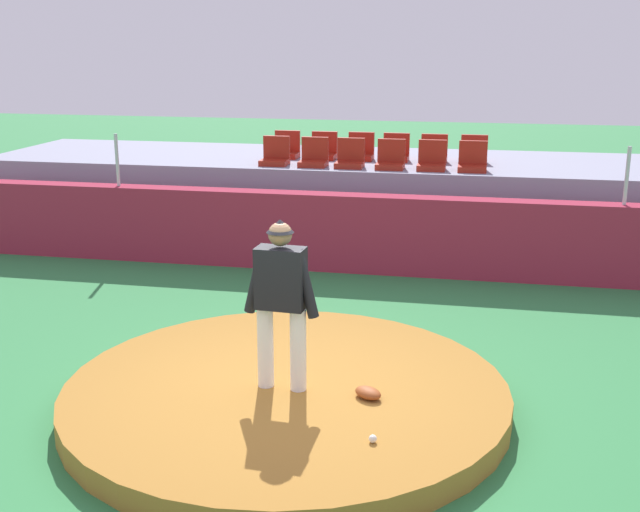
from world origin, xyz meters
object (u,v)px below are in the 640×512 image
object	(u,v)px
stadium_chair_9	(396,152)
stadium_chair_1	(314,157)
stadium_chair_11	(474,154)
baseball	(373,439)
fielding_glove	(368,393)
stadium_chair_3	(391,159)
stadium_chair_10	(434,154)
stadium_chair_4	(432,161)
pitcher	(281,292)
stadium_chair_6	(286,149)
stadium_chair_7	(324,150)
stadium_chair_5	(472,162)
stadium_chair_2	(350,158)
stadium_chair_0	(275,156)
stadium_chair_8	(361,151)

from	to	relation	value
stadium_chair_9	stadium_chair_1	bearing A→B (deg)	33.66
stadium_chair_11	baseball	bearing A→B (deg)	85.18
fielding_glove	stadium_chair_3	xyz separation A→B (m)	(-0.54, 6.50, 1.38)
stadium_chair_9	stadium_chair_10	bearing A→B (deg)	177.73
stadium_chair_4	stadium_chair_10	bearing A→B (deg)	-88.82
pitcher	stadium_chair_3	xyz separation A→B (m)	(0.36, 6.43, 0.41)
stadium_chair_6	stadium_chair_9	distance (m)	2.08
baseball	fielding_glove	bearing A→B (deg)	100.65
stadium_chair_11	pitcher	bearing A→B (deg)	76.43
stadium_chair_1	stadium_chair_9	size ratio (longest dim) A/B	1.00
pitcher	stadium_chair_7	distance (m)	7.42
stadium_chair_5	stadium_chair_1	bearing A→B (deg)	0.13
stadium_chair_6	stadium_chair_7	distance (m)	0.73
stadium_chair_2	stadium_chair_5	bearing A→B (deg)	-179.73
stadium_chair_1	stadium_chair_6	distance (m)	1.17
stadium_chair_0	stadium_chair_7	bearing A→B (deg)	-129.36
stadium_chair_6	pitcher	bearing A→B (deg)	103.23
fielding_glove	stadium_chair_11	world-z (taller)	stadium_chair_11
fielding_glove	stadium_chair_1	bearing A→B (deg)	141.56
stadium_chair_1	stadium_chair_5	distance (m)	2.77
stadium_chair_6	stadium_chair_10	size ratio (longest dim) A/B	1.00
stadium_chair_0	stadium_chair_9	xyz separation A→B (m)	(2.07, 0.88, 0.00)
baseball	stadium_chair_10	world-z (taller)	stadium_chair_10
fielding_glove	stadium_chair_1	xyz separation A→B (m)	(-1.91, 6.52, 1.38)
stadium_chair_10	stadium_chair_4	bearing A→B (deg)	91.18
stadium_chair_0	stadium_chair_4	distance (m)	2.79
pitcher	stadium_chair_8	bearing A→B (deg)	96.07
stadium_chair_2	stadium_chair_3	distance (m)	0.71
fielding_glove	stadium_chair_4	size ratio (longest dim) A/B	0.60
fielding_glove	stadium_chair_2	bearing A→B (deg)	136.18
stadium_chair_4	stadium_chair_9	world-z (taller)	same
stadium_chair_5	stadium_chair_9	distance (m)	1.67
stadium_chair_5	stadium_chair_7	xyz separation A→B (m)	(-2.77, 0.89, 0.00)
stadium_chair_0	stadium_chair_4	bearing A→B (deg)	179.60
fielding_glove	stadium_chair_6	world-z (taller)	stadium_chair_6
baseball	stadium_chair_6	distance (m)	8.90
stadium_chair_7	pitcher	bearing A→B (deg)	97.80
stadium_chair_3	stadium_chair_5	world-z (taller)	same
stadium_chair_1	stadium_chair_7	xyz separation A→B (m)	(-0.00, 0.89, 0.00)
stadium_chair_5	stadium_chair_11	world-z (taller)	same
stadium_chair_0	stadium_chair_7	xyz separation A→B (m)	(0.71, 0.87, 0.00)
stadium_chair_2	stadium_chair_7	size ratio (longest dim) A/B	1.00
stadium_chair_5	stadium_chair_8	size ratio (longest dim) A/B	1.00
stadium_chair_10	stadium_chair_11	size ratio (longest dim) A/B	1.00
stadium_chair_5	stadium_chair_11	bearing A→B (deg)	-90.66
stadium_chair_1	stadium_chair_9	bearing A→B (deg)	-146.34
baseball	stadium_chair_11	xyz separation A→B (m)	(0.70, 8.31, 1.40)
stadium_chair_10	stadium_chair_8	bearing A→B (deg)	-1.94
stadium_chair_3	stadium_chair_10	distance (m)	1.13
fielding_glove	stadium_chair_4	distance (m)	6.67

